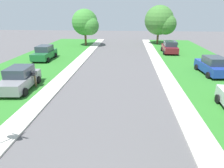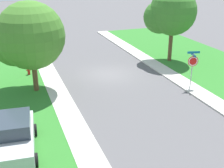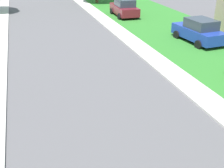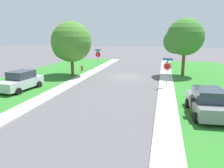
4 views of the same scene
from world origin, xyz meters
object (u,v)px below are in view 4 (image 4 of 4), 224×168
(stop_sign_far_corner, at_px, (167,68))
(stop_sign_near_corner, at_px, (98,56))
(car_silver_far_down_street, at_px, (21,81))
(car_grey_behind_trees, at_px, (208,102))
(tree_across_left, at_px, (70,43))
(tree_sidewalk_mid, at_px, (183,38))
(mailbox, at_px, (192,101))
(fire_hydrant, at_px, (82,68))

(stop_sign_far_corner, bearing_deg, stop_sign_near_corner, -45.17)
(stop_sign_near_corner, bearing_deg, car_silver_far_down_street, 77.36)
(car_grey_behind_trees, distance_m, tree_across_left, 17.11)
(car_grey_behind_trees, distance_m, tree_sidewalk_mid, 13.60)
(stop_sign_far_corner, height_order, tree_across_left, tree_across_left)
(tree_across_left, distance_m, mailbox, 16.62)
(stop_sign_far_corner, relative_size, mailbox, 2.11)
(car_silver_far_down_street, height_order, tree_sidewalk_mid, tree_sidewalk_mid)
(car_silver_far_down_street, xyz_separation_m, tree_across_left, (-1.55, -7.38, 3.01))
(fire_hydrant, bearing_deg, tree_sidewalk_mid, 177.94)
(tree_sidewalk_mid, bearing_deg, stop_sign_near_corner, -16.08)
(car_grey_behind_trees, distance_m, car_silver_far_down_street, 15.22)
(stop_sign_far_corner, xyz_separation_m, car_grey_behind_trees, (-2.38, 6.73, -1.01))
(stop_sign_near_corner, relative_size, tree_across_left, 0.44)
(stop_sign_near_corner, relative_size, fire_hydrant, 3.34)
(car_grey_behind_trees, height_order, mailbox, car_grey_behind_trees)
(car_silver_far_down_street, xyz_separation_m, fire_hydrant, (-1.63, -10.74, -0.44))
(car_grey_behind_trees, distance_m, mailbox, 1.10)
(car_grey_behind_trees, xyz_separation_m, tree_sidewalk_mid, (0.74, -13.11, 3.57))
(stop_sign_far_corner, xyz_separation_m, mailbox, (-1.39, 7.20, -0.88))
(stop_sign_far_corner, height_order, tree_sidewalk_mid, tree_sidewalk_mid)
(stop_sign_far_corner, height_order, car_grey_behind_trees, stop_sign_far_corner)
(tree_sidewalk_mid, bearing_deg, stop_sign_far_corner, 75.51)
(mailbox, bearing_deg, stop_sign_far_corner, -79.05)
(stop_sign_near_corner, distance_m, car_grey_behind_trees, 20.24)
(tree_across_left, height_order, fire_hydrant, tree_across_left)
(car_grey_behind_trees, xyz_separation_m, fire_hydrant, (13.32, -13.56, -0.44))
(car_silver_far_down_street, bearing_deg, car_grey_behind_trees, 169.34)
(fire_hydrant, height_order, mailbox, mailbox)
(stop_sign_far_corner, relative_size, car_silver_far_down_street, 0.62)
(tree_sidewalk_mid, relative_size, fire_hydrant, 8.06)
(stop_sign_near_corner, relative_size, car_silver_far_down_street, 0.62)
(tree_sidewalk_mid, bearing_deg, car_silver_far_down_street, 35.90)
(car_grey_behind_trees, bearing_deg, fire_hydrant, -45.50)
(stop_sign_near_corner, height_order, car_grey_behind_trees, stop_sign_near_corner)
(stop_sign_near_corner, bearing_deg, tree_sidewalk_mid, 163.92)
(fire_hydrant, distance_m, mailbox, 18.69)
(tree_across_left, distance_m, tree_sidewalk_mid, 13.01)
(stop_sign_far_corner, bearing_deg, car_silver_far_down_street, 17.31)
(stop_sign_far_corner, relative_size, fire_hydrant, 3.34)
(tree_across_left, bearing_deg, mailbox, 139.33)
(mailbox, bearing_deg, car_silver_far_down_street, -13.24)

